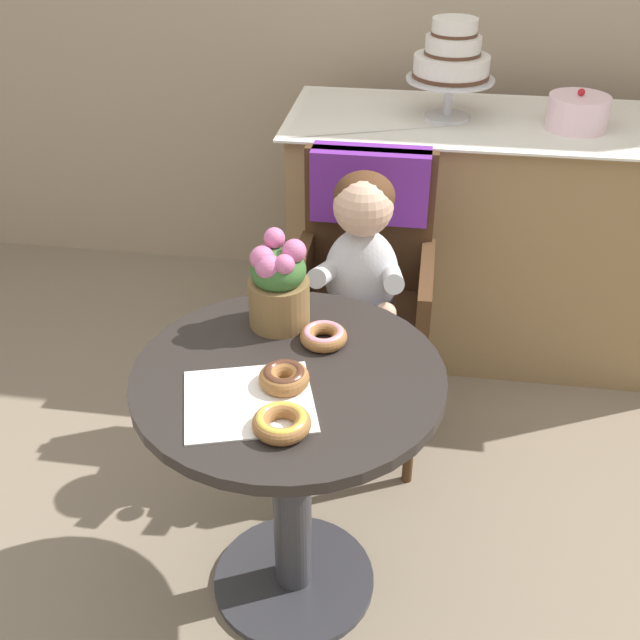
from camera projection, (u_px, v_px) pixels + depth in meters
The scene contains 12 objects.
ground_plane at pixel (294, 581), 2.16m from camera, with size 8.00×8.00×0.00m, color gray.
cafe_table at pixel (290, 443), 1.88m from camera, with size 0.72×0.72×0.72m.
wicker_chair at pixel (365, 258), 2.39m from camera, with size 0.42×0.45×0.95m.
seated_child at pixel (360, 271), 2.24m from camera, with size 0.27×0.32×0.73m.
paper_napkin at pixel (249, 401), 1.68m from camera, with size 0.28×0.25×0.00m, color white.
donut_front at pixel (283, 377), 1.71m from camera, with size 0.11×0.11×0.04m.
donut_mid at pixel (282, 422), 1.59m from camera, with size 0.12×0.12×0.04m.
donut_side at pixel (324, 336), 1.86m from camera, with size 0.11×0.11×0.04m.
flower_vase at pixel (278, 283), 1.88m from camera, with size 0.15×0.15×0.24m.
display_counter at pixel (497, 237), 2.92m from camera, with size 1.56×0.62×0.90m.
tiered_cake_stand at pixel (452, 60), 2.60m from camera, with size 0.30×0.30×0.33m.
round_layer_cake at pixel (578, 112), 2.59m from camera, with size 0.20×0.20×0.13m.
Camera 1 is at (0.28, -1.39, 1.78)m, focal length 43.77 mm.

